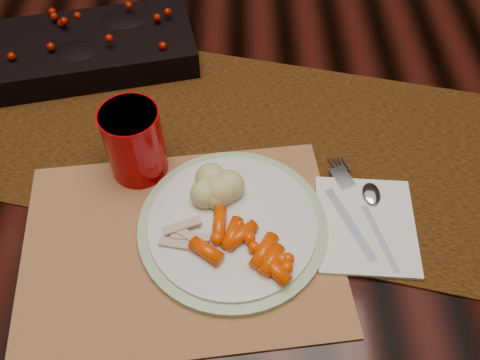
{
  "coord_description": "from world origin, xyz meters",
  "views": [
    {
      "loc": [
        -0.0,
        -0.68,
        1.35
      ],
      "look_at": [
        -0.0,
        -0.26,
        0.8
      ],
      "focal_mm": 38.0,
      "sensor_mm": 36.0,
      "label": 1
    }
  ],
  "objects_px": {
    "placemat_main": "(181,245)",
    "turkey_shreds": "(177,235)",
    "mashed_potatoes": "(213,184)",
    "napkin": "(366,225)",
    "dining_table": "(239,200)",
    "centerpiece": "(95,45)",
    "baby_carrots": "(244,249)",
    "red_cup": "(135,142)",
    "dinner_plate": "(233,225)"
  },
  "relations": [
    {
      "from": "placemat_main",
      "to": "turkey_shreds",
      "type": "bearing_deg",
      "value": 153.17
    },
    {
      "from": "mashed_potatoes",
      "to": "napkin",
      "type": "xyz_separation_m",
      "value": [
        0.21,
        -0.05,
        -0.03
      ]
    },
    {
      "from": "dining_table",
      "to": "napkin",
      "type": "height_order",
      "value": "napkin"
    },
    {
      "from": "dining_table",
      "to": "napkin",
      "type": "relative_size",
      "value": 11.5
    },
    {
      "from": "centerpiece",
      "to": "mashed_potatoes",
      "type": "distance_m",
      "value": 0.38
    },
    {
      "from": "baby_carrots",
      "to": "red_cup",
      "type": "xyz_separation_m",
      "value": [
        -0.15,
        0.16,
        0.03
      ]
    },
    {
      "from": "dining_table",
      "to": "turkey_shreds",
      "type": "distance_m",
      "value": 0.53
    },
    {
      "from": "baby_carrots",
      "to": "placemat_main",
      "type": "bearing_deg",
      "value": 165.2
    },
    {
      "from": "dining_table",
      "to": "centerpiece",
      "type": "height_order",
      "value": "centerpiece"
    },
    {
      "from": "baby_carrots",
      "to": "red_cup",
      "type": "relative_size",
      "value": 1.06
    },
    {
      "from": "centerpiece",
      "to": "red_cup",
      "type": "distance_m",
      "value": 0.27
    },
    {
      "from": "dinner_plate",
      "to": "mashed_potatoes",
      "type": "height_order",
      "value": "mashed_potatoes"
    },
    {
      "from": "baby_carrots",
      "to": "red_cup",
      "type": "height_order",
      "value": "red_cup"
    },
    {
      "from": "placemat_main",
      "to": "red_cup",
      "type": "distance_m",
      "value": 0.16
    },
    {
      "from": "dining_table",
      "to": "dinner_plate",
      "type": "relative_size",
      "value": 6.91
    },
    {
      "from": "baby_carrots",
      "to": "dining_table",
      "type": "bearing_deg",
      "value": 90.57
    },
    {
      "from": "mashed_potatoes",
      "to": "napkin",
      "type": "height_order",
      "value": "mashed_potatoes"
    },
    {
      "from": "placemat_main",
      "to": "baby_carrots",
      "type": "relative_size",
      "value": 3.52
    },
    {
      "from": "placemat_main",
      "to": "mashed_potatoes",
      "type": "relative_size",
      "value": 5.22
    },
    {
      "from": "turkey_shreds",
      "to": "mashed_potatoes",
      "type": "bearing_deg",
      "value": 57.41
    },
    {
      "from": "red_cup",
      "to": "placemat_main",
      "type": "bearing_deg",
      "value": -62.83
    },
    {
      "from": "dining_table",
      "to": "red_cup",
      "type": "relative_size",
      "value": 15.72
    },
    {
      "from": "dining_table",
      "to": "turkey_shreds",
      "type": "xyz_separation_m",
      "value": [
        -0.08,
        -0.33,
        0.4
      ]
    },
    {
      "from": "centerpiece",
      "to": "turkey_shreds",
      "type": "height_order",
      "value": "centerpiece"
    },
    {
      "from": "centerpiece",
      "to": "turkey_shreds",
      "type": "bearing_deg",
      "value": -66.34
    },
    {
      "from": "centerpiece",
      "to": "dinner_plate",
      "type": "relative_size",
      "value": 1.31
    },
    {
      "from": "placemat_main",
      "to": "dinner_plate",
      "type": "bearing_deg",
      "value": 13.66
    },
    {
      "from": "dinner_plate",
      "to": "baby_carrots",
      "type": "distance_m",
      "value": 0.05
    },
    {
      "from": "turkey_shreds",
      "to": "placemat_main",
      "type": "bearing_deg",
      "value": -20.54
    },
    {
      "from": "placemat_main",
      "to": "dinner_plate",
      "type": "height_order",
      "value": "dinner_plate"
    },
    {
      "from": "dinner_plate",
      "to": "red_cup",
      "type": "xyz_separation_m",
      "value": [
        -0.14,
        0.11,
        0.05
      ]
    },
    {
      "from": "napkin",
      "to": "red_cup",
      "type": "bearing_deg",
      "value": 165.95
    },
    {
      "from": "placemat_main",
      "to": "turkey_shreds",
      "type": "height_order",
      "value": "turkey_shreds"
    },
    {
      "from": "turkey_shreds",
      "to": "red_cup",
      "type": "distance_m",
      "value": 0.15
    },
    {
      "from": "centerpiece",
      "to": "red_cup",
      "type": "relative_size",
      "value": 2.98
    },
    {
      "from": "napkin",
      "to": "dining_table",
      "type": "bearing_deg",
      "value": 123.68
    },
    {
      "from": "turkey_shreds",
      "to": "napkin",
      "type": "bearing_deg",
      "value": 5.66
    },
    {
      "from": "dinner_plate",
      "to": "napkin",
      "type": "bearing_deg",
      "value": 0.36
    },
    {
      "from": "red_cup",
      "to": "dinner_plate",
      "type": "bearing_deg",
      "value": -37.95
    },
    {
      "from": "centerpiece",
      "to": "baby_carrots",
      "type": "distance_m",
      "value": 0.48
    },
    {
      "from": "placemat_main",
      "to": "turkey_shreds",
      "type": "distance_m",
      "value": 0.03
    },
    {
      "from": "dinner_plate",
      "to": "baby_carrots",
      "type": "xyz_separation_m",
      "value": [
        0.01,
        -0.05,
        0.02
      ]
    },
    {
      "from": "mashed_potatoes",
      "to": "placemat_main",
      "type": "bearing_deg",
      "value": -120.51
    },
    {
      "from": "placemat_main",
      "to": "red_cup",
      "type": "relative_size",
      "value": 3.71
    },
    {
      "from": "centerpiece",
      "to": "dinner_plate",
      "type": "height_order",
      "value": "centerpiece"
    },
    {
      "from": "dining_table",
      "to": "baby_carrots",
      "type": "distance_m",
      "value": 0.54
    },
    {
      "from": "placemat_main",
      "to": "mashed_potatoes",
      "type": "distance_m",
      "value": 0.09
    },
    {
      "from": "mashed_potatoes",
      "to": "turkey_shreds",
      "type": "bearing_deg",
      "value": -122.59
    },
    {
      "from": "red_cup",
      "to": "napkin",
      "type": "bearing_deg",
      "value": -18.32
    },
    {
      "from": "baby_carrots",
      "to": "turkey_shreds",
      "type": "relative_size",
      "value": 1.69
    }
  ]
}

